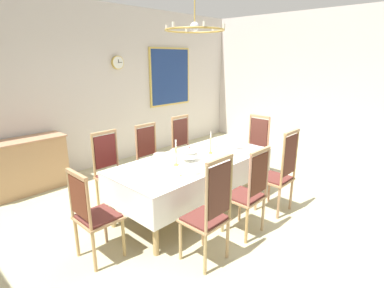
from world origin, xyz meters
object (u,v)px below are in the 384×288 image
at_px(dining_table, 194,164).
at_px(bowl_far_left, 177,151).
at_px(framed_painting, 170,77).
at_px(chair_north_c, 185,147).
at_px(chandelier, 195,29).
at_px(candlestick_east, 211,145).
at_px(mounted_clock, 118,63).
at_px(chair_head_west, 92,213).
at_px(soup_tureen, 189,154).
at_px(candlestick_west, 176,155).
at_px(chair_south_c, 280,172).
at_px(chair_head_east, 255,148).
at_px(chair_north_b, 151,158).
at_px(chair_south_b, 249,191).
at_px(bowl_near_left, 191,172).
at_px(chair_south_a, 210,211).
at_px(bowl_near_right, 160,155).
at_px(sideboard, 21,167).
at_px(chair_north_a, 111,170).
at_px(spoon_primary, 182,176).
at_px(spoon_secondary, 152,158).

xyz_separation_m(dining_table, bowl_far_left, (0.06, 0.42, 0.10)).
bearing_deg(framed_painting, chair_north_c, -126.15).
height_order(bowl_far_left, chandelier, chandelier).
bearing_deg(candlestick_east, mounted_clock, 85.13).
distance_m(chair_north_c, mounted_clock, 2.29).
bearing_deg(chair_north_c, candlestick_east, 66.67).
relative_size(chair_head_west, framed_painting, 0.79).
relative_size(soup_tureen, candlestick_west, 0.70).
distance_m(chair_south_c, candlestick_east, 1.07).
height_order(chair_south_c, chair_head_east, chair_south_c).
height_order(chair_north_b, chair_head_east, chair_head_east).
bearing_deg(chair_south_b, bowl_near_left, 125.06).
distance_m(chair_north_b, chair_head_west, 1.84).
bearing_deg(chair_south_a, bowl_far_left, 58.34).
relative_size(chair_south_c, bowl_near_right, 6.44).
xyz_separation_m(chair_south_a, mounted_clock, (1.37, 3.63, 1.46)).
bearing_deg(chair_north_b, sideboard, -44.52).
xyz_separation_m(chair_head_west, candlestick_west, (1.25, 0.00, 0.36)).
bearing_deg(chair_north_a, bowl_far_left, 148.02).
bearing_deg(chair_south_c, dining_table, 128.99).
bearing_deg(bowl_near_left, framed_painting, 50.84).
bearing_deg(chair_head_west, bowl_near_right, 107.86).
relative_size(bowl_far_left, spoon_primary, 1.11).
bearing_deg(chair_head_east, chair_head_west, 90.00).
bearing_deg(mounted_clock, chandelier, -102.39).
distance_m(candlestick_east, bowl_near_left, 0.88).
relative_size(chair_south_b, chair_head_west, 1.08).
bearing_deg(soup_tureen, bowl_near_left, -133.48).
height_order(mounted_clock, framed_painting, framed_painting).
relative_size(chair_south_b, candlestick_east, 3.34).
bearing_deg(chair_south_b, spoon_secondary, 104.76).
bearing_deg(sideboard, chair_south_a, 102.67).
distance_m(bowl_near_right, mounted_clock, 2.72).
distance_m(bowl_near_left, spoon_secondary, 0.82).
height_order(dining_table, bowl_far_left, bowl_far_left).
relative_size(chair_south_b, chair_north_b, 1.01).
bearing_deg(chair_north_a, spoon_secondary, 128.70).
height_order(chair_north_a, chandelier, chandelier).
distance_m(dining_table, soup_tureen, 0.20).
distance_m(bowl_near_left, chandelier, 1.80).
bearing_deg(chair_south_a, dining_table, 50.41).
bearing_deg(chair_south_c, chair_south_a, -180.00).
relative_size(chair_north_c, candlestick_east, 3.38).
distance_m(sideboard, mounted_clock, 2.69).
bearing_deg(bowl_near_right, chair_south_c, -52.98).
bearing_deg(candlestick_west, dining_table, 0.00).
relative_size(dining_table, chair_south_c, 1.96).
distance_m(bowl_near_right, chandelier, 1.79).
height_order(chair_north_a, bowl_near_left, chair_north_a).
relative_size(chair_head_east, candlestick_east, 3.41).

